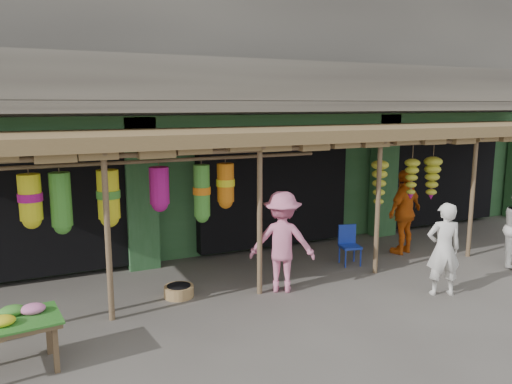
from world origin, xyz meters
name	(u,v)px	position (x,y,z in m)	size (l,w,h in m)	color
ground	(326,277)	(0.00, 0.00, 0.00)	(80.00, 80.00, 0.00)	#514C47
building	(228,99)	(0.00, 4.87, 3.37)	(16.40, 6.80, 7.00)	gray
awning	(300,139)	(-0.15, 0.80, 2.58)	(14.00, 2.70, 2.79)	brown
flower_table	(3,324)	(-5.42, -1.22, 0.63)	(1.38, 0.89, 0.79)	brown
blue_chair	(349,242)	(0.87, 0.50, 0.45)	(0.46, 0.46, 0.80)	#1B35B0
basket_mid	(179,291)	(-2.81, 0.25, 0.10)	(0.50, 0.50, 0.19)	olive
person_front	(444,249)	(1.31, -1.58, 0.81)	(0.59, 0.39, 1.62)	white
person_vendor	(405,212)	(2.40, 0.60, 0.93)	(1.09, 0.45, 1.86)	orange
person_shopper	(282,242)	(-1.08, -0.23, 0.88)	(1.14, 0.66, 1.77)	pink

